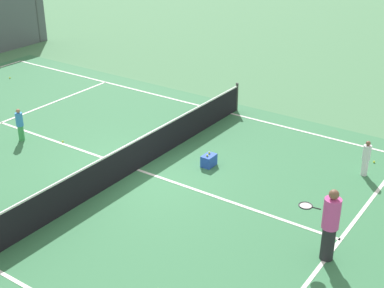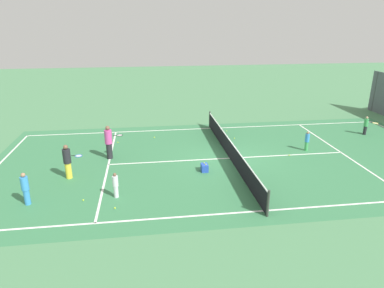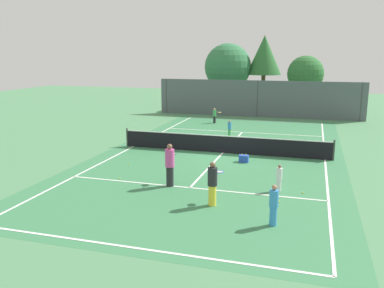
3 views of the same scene
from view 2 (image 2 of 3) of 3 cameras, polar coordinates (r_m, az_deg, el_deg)
name	(u,v)px [view 2 (image 2 of 3)]	position (r m, az deg, el deg)	size (l,w,h in m)	color
ground_plane	(230,158)	(18.69, 6.26, -2.36)	(80.00, 80.00, 0.00)	#4C8456
court_surface	(230,158)	(18.69, 6.26, -2.35)	(13.00, 25.00, 0.01)	#387A4C
tennis_net	(230,149)	(18.50, 6.32, -0.90)	(11.90, 0.10, 1.10)	#333833
player_0	(366,125)	(24.91, 26.84, 2.78)	(0.67, 0.79, 1.21)	#232328
player_1	(109,142)	(18.77, -13.57, 0.35)	(0.46, 0.97, 1.82)	#232328
player_2	(116,185)	(14.74, -12.51, -6.62)	(0.24, 0.24, 1.11)	silver
player_3	(68,161)	(16.98, -19.86, -2.69)	(0.51, 0.94, 1.66)	yellow
player_4	(307,141)	(20.54, 18.47, 0.49)	(0.24, 0.24, 1.13)	#3FA559
player_5	(25,188)	(15.31, -25.82, -6.63)	(0.30, 0.30, 1.38)	#388CD8
ball_crate	(205,168)	(16.98, 2.08, -3.92)	(0.47, 0.32, 0.43)	blue
tennis_ball_0	(83,200)	(15.05, -17.53, -8.83)	(0.07, 0.07, 0.07)	#CCE533
tennis_ball_2	(289,155)	(19.64, 15.76, -1.80)	(0.07, 0.07, 0.07)	#CCE533
tennis_ball_3	(118,142)	(21.38, -12.14, 0.28)	(0.07, 0.07, 0.07)	#CCE533
tennis_ball_4	(227,131)	(23.16, 5.76, 2.15)	(0.07, 0.07, 0.07)	#CCE533
tennis_ball_5	(115,208)	(14.14, -12.63, -10.28)	(0.07, 0.07, 0.07)	#CCE533
tennis_ball_6	(234,138)	(21.77, 7.04, 0.94)	(0.07, 0.07, 0.07)	#CCE533
tennis_ball_7	(154,137)	(21.89, -6.23, 1.08)	(0.07, 0.07, 0.07)	#CCE533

